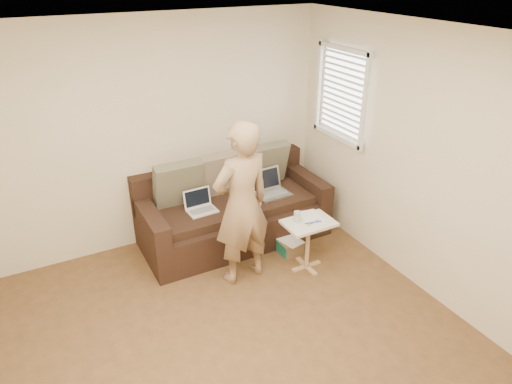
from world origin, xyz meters
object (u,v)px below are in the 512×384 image
Objects in this scene: laptop_white at (202,212)px; person at (242,205)px; sofa at (234,208)px; side_table at (308,245)px; striped_box at (290,246)px; laptop_silver at (273,195)px; drinking_glass at (297,217)px.

laptop_white is 0.18× the size of person.
side_table is at bearing -64.16° from sofa.
sofa reaches higher than striped_box.
laptop_silver reaches higher than laptop_white.
laptop_silver is at bearing -145.39° from person.
sofa is 0.50m from laptop_silver.
sofa reaches higher than side_table.
person reaches higher than side_table.
striped_box is at bearing -32.66° from laptop_white.
laptop_silver is 1.51× the size of striped_box.
person is 1.06m from striped_box.
drinking_glass is at bearing 150.45° from side_table.
laptop_silver is 0.86m from side_table.
laptop_white is at bearing 149.50° from striped_box.
side_table is at bearing -96.49° from laptop_silver.
laptop_silver is 1.04m from person.
sofa is 0.80m from striped_box.
drinking_glass is at bearing -104.96° from laptop_silver.
laptop_silver is 0.91m from laptop_white.
laptop_silver is 1.24× the size of laptop_white.
laptop_white is at bearing 134.30° from drinking_glass.
side_table is at bearing 158.85° from person.
drinking_glass reaches higher than side_table.
person is 3.01× the size of side_table.
laptop_white is 0.56× the size of side_table.
person is (-0.74, -0.64, 0.36)m from laptop_silver.
person is 14.62× the size of drinking_glass.
striped_box is at bearing 91.84° from side_table.
striped_box is (0.69, 0.15, -0.79)m from person.
laptop_white reaches higher than striped_box.
striped_box is at bearing 69.63° from drinking_glass.
laptop_silver is at bearing -3.10° from laptop_white.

